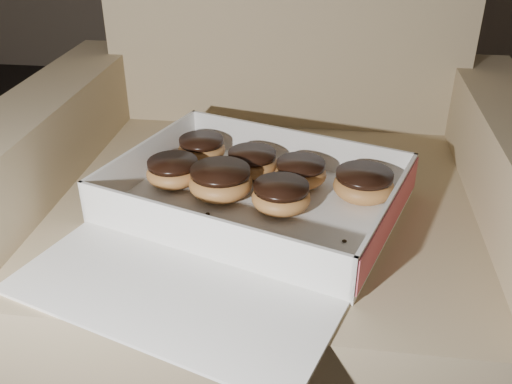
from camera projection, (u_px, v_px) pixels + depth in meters
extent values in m
cube|color=tan|center=(267.00, 284.00, 1.09)|extent=(0.73, 0.73, 0.43)
cube|color=tan|center=(63.00, 238.00, 1.10)|extent=(0.12, 0.73, 0.57)
cube|color=tan|center=(489.00, 271.00, 1.01)|extent=(0.12, 0.73, 0.57)
cube|color=white|center=(256.00, 205.00, 0.92)|extent=(0.51, 0.44, 0.01)
cube|color=white|center=(295.00, 147.00, 1.03)|extent=(0.41, 0.14, 0.06)
cube|color=white|center=(204.00, 235.00, 0.78)|extent=(0.41, 0.14, 0.06)
cube|color=white|center=(146.00, 159.00, 0.98)|extent=(0.11, 0.31, 0.06)
cube|color=white|center=(388.00, 217.00, 0.82)|extent=(0.11, 0.31, 0.06)
cube|color=#C6505C|center=(391.00, 218.00, 0.82)|extent=(0.10, 0.30, 0.05)
cube|color=white|center=(168.00, 296.00, 0.72)|extent=(0.46, 0.31, 0.01)
ellipsoid|color=#BC7841|center=(281.00, 198.00, 0.89)|extent=(0.09, 0.09, 0.04)
cylinder|color=black|center=(281.00, 187.00, 0.88)|extent=(0.09, 0.09, 0.01)
ellipsoid|color=#BC7841|center=(221.00, 183.00, 0.92)|extent=(0.10, 0.10, 0.05)
cylinder|color=black|center=(220.00, 171.00, 0.91)|extent=(0.10, 0.10, 0.01)
ellipsoid|color=#BC7841|center=(202.00, 150.00, 1.04)|extent=(0.09, 0.09, 0.04)
cylinder|color=black|center=(201.00, 141.00, 1.03)|extent=(0.08, 0.08, 0.01)
ellipsoid|color=#BC7841|center=(363.00, 186.00, 0.92)|extent=(0.10, 0.10, 0.05)
cylinder|color=black|center=(365.00, 175.00, 0.91)|extent=(0.09, 0.09, 0.01)
ellipsoid|color=#BC7841|center=(173.00, 173.00, 0.96)|extent=(0.09, 0.09, 0.04)
cylinder|color=black|center=(172.00, 163.00, 0.95)|extent=(0.08, 0.08, 0.01)
ellipsoid|color=#BC7841|center=(252.00, 164.00, 0.99)|extent=(0.09, 0.09, 0.04)
cylinder|color=black|center=(252.00, 154.00, 0.98)|extent=(0.08, 0.08, 0.01)
ellipsoid|color=#BC7841|center=(300.00, 174.00, 0.96)|extent=(0.09, 0.09, 0.04)
cylinder|color=black|center=(301.00, 164.00, 0.95)|extent=(0.08, 0.08, 0.01)
ellipsoid|color=black|center=(208.00, 214.00, 0.88)|extent=(0.01, 0.01, 0.00)
ellipsoid|color=black|center=(197.00, 235.00, 0.83)|extent=(0.01, 0.01, 0.00)
ellipsoid|color=black|center=(344.00, 241.00, 0.82)|extent=(0.01, 0.01, 0.00)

